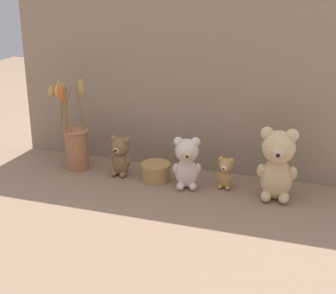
{
  "coord_description": "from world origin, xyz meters",
  "views": [
    {
      "loc": [
        0.54,
        -1.58,
        0.74
      ],
      "look_at": [
        0.0,
        0.02,
        0.13
      ],
      "focal_mm": 55.0,
      "sensor_mm": 36.0,
      "label": 1
    }
  ],
  "objects_px": {
    "teddy_bear_large": "(277,163)",
    "teddy_bear_tiny": "(226,172)",
    "teddy_bear_medium": "(187,162)",
    "decorative_tin_tall": "(156,171)",
    "teddy_bear_small": "(120,155)",
    "flower_vase": "(75,141)"
  },
  "relations": [
    {
      "from": "teddy_bear_tiny",
      "to": "flower_vase",
      "type": "xyz_separation_m",
      "value": [
        -0.57,
        -0.0,
        0.05
      ]
    },
    {
      "from": "flower_vase",
      "to": "decorative_tin_tall",
      "type": "relative_size",
      "value": 3.29
    },
    {
      "from": "teddy_bear_large",
      "to": "decorative_tin_tall",
      "type": "height_order",
      "value": "teddy_bear_large"
    },
    {
      "from": "teddy_bear_large",
      "to": "decorative_tin_tall",
      "type": "bearing_deg",
      "value": 177.3
    },
    {
      "from": "teddy_bear_medium",
      "to": "flower_vase",
      "type": "xyz_separation_m",
      "value": [
        -0.44,
        0.03,
        0.01
      ]
    },
    {
      "from": "teddy_bear_medium",
      "to": "decorative_tin_tall",
      "type": "relative_size",
      "value": 1.71
    },
    {
      "from": "teddy_bear_medium",
      "to": "teddy_bear_small",
      "type": "xyz_separation_m",
      "value": [
        -0.26,
        0.03,
        -0.02
      ]
    },
    {
      "from": "teddy_bear_medium",
      "to": "teddy_bear_tiny",
      "type": "distance_m",
      "value": 0.14
    },
    {
      "from": "teddy_bear_medium",
      "to": "teddy_bear_large",
      "type": "bearing_deg",
      "value": 1.44
    },
    {
      "from": "teddy_bear_medium",
      "to": "teddy_bear_tiny",
      "type": "height_order",
      "value": "teddy_bear_medium"
    },
    {
      "from": "teddy_bear_large",
      "to": "decorative_tin_tall",
      "type": "xyz_separation_m",
      "value": [
        -0.43,
        0.02,
        -0.1
      ]
    },
    {
      "from": "teddy_bear_large",
      "to": "teddy_bear_small",
      "type": "relative_size",
      "value": 1.63
    },
    {
      "from": "teddy_bear_large",
      "to": "teddy_bear_medium",
      "type": "relative_size",
      "value": 1.33
    },
    {
      "from": "teddy_bear_small",
      "to": "flower_vase",
      "type": "xyz_separation_m",
      "value": [
        -0.18,
        0.01,
        0.03
      ]
    },
    {
      "from": "teddy_bear_large",
      "to": "teddy_bear_medium",
      "type": "distance_m",
      "value": 0.3
    },
    {
      "from": "teddy_bear_large",
      "to": "teddy_bear_tiny",
      "type": "xyz_separation_m",
      "value": [
        -0.17,
        0.03,
        -0.07
      ]
    },
    {
      "from": "decorative_tin_tall",
      "to": "teddy_bear_medium",
      "type": "bearing_deg",
      "value": -12.69
    },
    {
      "from": "teddy_bear_large",
      "to": "teddy_bear_small",
      "type": "height_order",
      "value": "teddy_bear_large"
    },
    {
      "from": "teddy_bear_large",
      "to": "teddy_bear_medium",
      "type": "height_order",
      "value": "teddy_bear_large"
    },
    {
      "from": "teddy_bear_medium",
      "to": "decorative_tin_tall",
      "type": "xyz_separation_m",
      "value": [
        -0.12,
        0.03,
        -0.06
      ]
    },
    {
      "from": "teddy_bear_large",
      "to": "teddy_bear_small",
      "type": "xyz_separation_m",
      "value": [
        -0.56,
        0.02,
        -0.05
      ]
    },
    {
      "from": "teddy_bear_small",
      "to": "flower_vase",
      "type": "bearing_deg",
      "value": 178.2
    }
  ]
}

